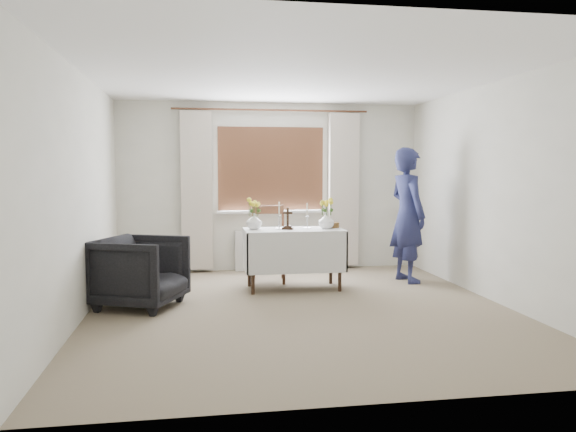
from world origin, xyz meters
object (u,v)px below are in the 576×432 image
object	(u,v)px
flower_vase_left	(254,221)
flower_vase_right	(326,221)
wooden_cross	(288,218)
wooden_chair	(268,244)
altar_table	(294,259)
person	(408,215)
armchair	(141,272)

from	to	relation	value
flower_vase_left	flower_vase_right	distance (m)	0.91
wooden_cross	wooden_chair	bearing A→B (deg)	127.20
wooden_cross	altar_table	bearing A→B (deg)	43.06
person	flower_vase_left	world-z (taller)	person
flower_vase_left	altar_table	bearing A→B (deg)	-4.87
altar_table	wooden_chair	distance (m)	0.60
altar_table	wooden_cross	bearing A→B (deg)	-156.57
flower_vase_right	wooden_chair	bearing A→B (deg)	140.95
wooden_cross	flower_vase_right	world-z (taller)	wooden_cross
armchair	flower_vase_right	xyz separation A→B (m)	(2.23, 0.64, 0.47)
wooden_chair	wooden_cross	bearing A→B (deg)	-65.52
altar_table	person	world-z (taller)	person
altar_table	armchair	distance (m)	1.93
person	wooden_cross	world-z (taller)	person
armchair	person	xyz separation A→B (m)	(3.41, 0.89, 0.51)
armchair	wooden_cross	world-z (taller)	wooden_cross
wooden_chair	armchair	size ratio (longest dim) A/B	1.19
wooden_chair	flower_vase_right	world-z (taller)	wooden_chair
person	armchair	bearing A→B (deg)	93.11
wooden_chair	flower_vase_right	bearing A→B (deg)	-32.15
altar_table	wooden_cross	xyz separation A→B (m)	(-0.08, -0.04, 0.52)
wooden_chair	armchair	distance (m)	1.96
altar_table	flower_vase_left	distance (m)	0.69
altar_table	armchair	world-z (taller)	armchair
person	flower_vase_left	xyz separation A→B (m)	(-2.09, -0.19, -0.04)
altar_table	person	size ratio (longest dim) A/B	0.69
person	wooden_cross	distance (m)	1.69
wooden_chair	flower_vase_right	size ratio (longest dim) A/B	5.02
person	flower_vase_right	distance (m)	1.20
wooden_cross	flower_vase_left	distance (m)	0.42
armchair	wooden_cross	bearing A→B (deg)	-47.17
altar_table	wooden_cross	size ratio (longest dim) A/B	4.49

